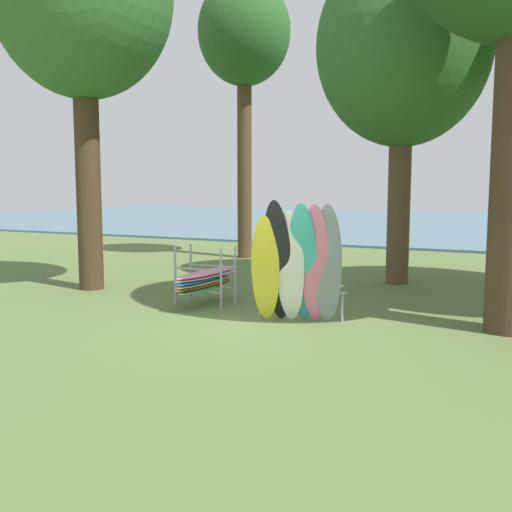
# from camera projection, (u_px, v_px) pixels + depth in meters

# --- Properties ---
(ground_plane) EXTENTS (80.00, 80.00, 0.00)m
(ground_plane) POSITION_uv_depth(u_px,v_px,m) (260.00, 325.00, 10.74)
(ground_plane) COLOR #566B38
(lake_water) EXTENTS (80.00, 36.00, 0.10)m
(lake_water) POSITION_uv_depth(u_px,v_px,m) (470.00, 223.00, 39.16)
(lake_water) COLOR #477084
(lake_water) RESTS_ON ground
(tree_far_right_back) EXTENTS (4.31, 4.31, 8.42)m
(tree_far_right_back) POSITION_uv_depth(u_px,v_px,m) (403.00, 48.00, 14.71)
(tree_far_right_back) COLOR brown
(tree_far_right_back) RESTS_ON ground
(tree_deep_back) EXTENTS (3.13, 3.13, 9.47)m
(tree_deep_back) POSITION_uv_depth(u_px,v_px,m) (244.00, 37.00, 20.02)
(tree_deep_back) COLOR #4C3823
(tree_deep_back) RESTS_ON ground
(leaning_board_pile) EXTENTS (1.71, 0.95, 2.26)m
(leaning_board_pile) POSITION_uv_depth(u_px,v_px,m) (297.00, 265.00, 10.79)
(leaning_board_pile) COLOR yellow
(leaning_board_pile) RESTS_ON ground
(board_storage_rack) EXTENTS (1.15, 2.13, 1.25)m
(board_storage_rack) POSITION_uv_depth(u_px,v_px,m) (206.00, 279.00, 12.48)
(board_storage_rack) COLOR #9EA0A5
(board_storage_rack) RESTS_ON ground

